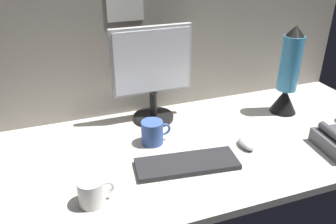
# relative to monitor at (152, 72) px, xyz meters

# --- Properties ---
(ground_plane) EXTENTS (1.80, 0.80, 0.03)m
(ground_plane) POSITION_rel_monitor_xyz_m (0.12, -0.25, -0.24)
(ground_plane) COLOR beige
(cubicle_wall_back) EXTENTS (1.80, 0.06, 0.61)m
(cubicle_wall_back) POSITION_rel_monitor_xyz_m (0.12, 0.12, 0.08)
(cubicle_wall_back) COLOR gray
(cubicle_wall_back) RESTS_ON ground_plane
(monitor) EXTENTS (0.35, 0.18, 0.42)m
(monitor) POSITION_rel_monitor_xyz_m (0.00, 0.00, 0.00)
(monitor) COLOR black
(monitor) RESTS_ON ground_plane
(keyboard) EXTENTS (0.38, 0.17, 0.02)m
(keyboard) POSITION_rel_monitor_xyz_m (0.00, -0.39, -0.22)
(keyboard) COLOR #262628
(keyboard) RESTS_ON ground_plane
(mouse) EXTENTS (0.06, 0.10, 0.03)m
(mouse) POSITION_rel_monitor_xyz_m (0.27, -0.35, -0.21)
(mouse) COLOR silver
(mouse) RESTS_ON ground_plane
(mug_ceramic_blue) EXTENTS (0.12, 0.09, 0.10)m
(mug_ceramic_blue) POSITION_rel_monitor_xyz_m (-0.06, -0.20, -0.18)
(mug_ceramic_blue) COLOR #38569E
(mug_ceramic_blue) RESTS_ON ground_plane
(mug_ceramic_white) EXTENTS (0.11, 0.08, 0.09)m
(mug_ceramic_white) POSITION_rel_monitor_xyz_m (-0.35, -0.47, -0.18)
(mug_ceramic_white) COLOR white
(mug_ceramic_white) RESTS_ON ground_plane
(lava_lamp) EXTENTS (0.12, 0.12, 0.41)m
(lava_lamp) POSITION_rel_monitor_xyz_m (0.60, -0.14, -0.05)
(lava_lamp) COLOR black
(lava_lamp) RESTS_ON ground_plane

